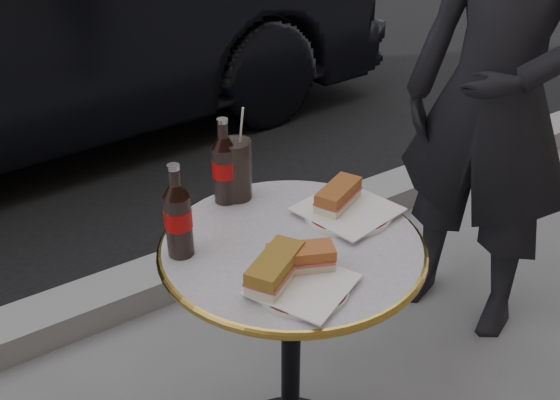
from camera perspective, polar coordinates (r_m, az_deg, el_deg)
curb at (r=2.49m, az=-11.18°, el=-7.27°), size 40.00×0.20×0.12m
bistro_table at (r=1.68m, az=1.00°, el=-14.29°), size 0.62×0.62×0.73m
plate_left at (r=1.30m, az=2.05°, el=-7.97°), size 0.24×0.24×0.01m
plate_right at (r=1.55m, az=6.17°, el=-1.08°), size 0.22×0.22×0.01m
sandwich_left_a at (r=1.29m, az=-0.44°, el=-6.36°), size 0.17×0.14×0.05m
sandwich_left_b at (r=1.33m, az=1.91°, el=-5.40°), size 0.16×0.12×0.05m
sandwich_right at (r=1.55m, az=5.34°, el=0.34°), size 0.16×0.12×0.05m
cola_bottle_left at (r=1.36m, az=-9.36°, el=-0.97°), size 0.06×0.06×0.22m
cola_bottle_right at (r=1.56m, az=-5.12°, el=3.59°), size 0.07×0.07×0.23m
cola_glass at (r=1.59m, az=-4.00°, el=2.81°), size 0.10×0.10×0.16m
parked_car at (r=3.75m, az=-23.88°, el=14.88°), size 1.81×4.43×1.42m
pedestrian at (r=2.10m, az=19.18°, el=8.62°), size 0.56×0.70×1.66m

